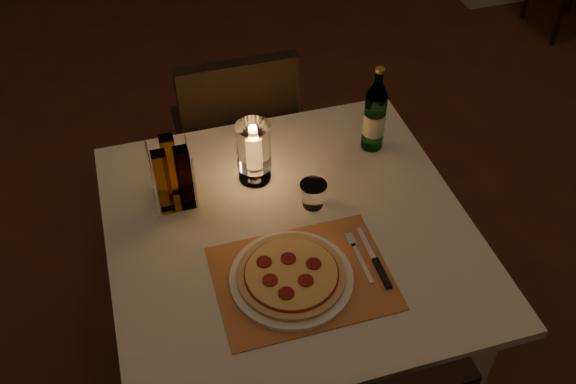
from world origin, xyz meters
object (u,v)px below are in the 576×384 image
object	(u,v)px
tumbler	(313,195)
hurricane_candle	(254,148)
water_bottle	(375,117)
plate	(291,278)
main_table	(290,306)
chair_far	(236,129)
pizza	(291,274)

from	to	relation	value
tumbler	hurricane_candle	distance (m)	0.22
water_bottle	hurricane_candle	size ratio (longest dim) A/B	1.47
tumbler	water_bottle	bearing A→B (deg)	37.34
plate	hurricane_candle	distance (m)	0.42
main_table	plate	bearing A→B (deg)	-105.52
water_bottle	plate	bearing A→B (deg)	-131.74
chair_far	plate	distance (m)	0.92
plate	hurricane_candle	world-z (taller)	hurricane_candle
main_table	hurricane_candle	bearing A→B (deg)	100.52
pizza	tumbler	distance (m)	0.29
pizza	chair_far	bearing A→B (deg)	86.79
plate	tumbler	world-z (taller)	tumbler
chair_far	tumbler	xyz separation A→B (m)	(0.09, -0.65, 0.23)
pizza	tumbler	xyz separation A→B (m)	(0.14, 0.25, 0.01)
main_table	chair_far	size ratio (longest dim) A/B	1.11
chair_far	water_bottle	xyz separation A→B (m)	(0.35, -0.45, 0.31)
chair_far	hurricane_candle	world-z (taller)	hurricane_candle
tumbler	water_bottle	size ratio (longest dim) A/B	0.27
main_table	chair_far	bearing A→B (deg)	90.00
plate	pizza	size ratio (longest dim) A/B	1.14
chair_far	water_bottle	size ratio (longest dim) A/B	3.11
chair_far	pizza	distance (m)	0.92
pizza	hurricane_candle	world-z (taller)	hurricane_candle
tumbler	hurricane_candle	size ratio (longest dim) A/B	0.40
pizza	hurricane_candle	bearing A→B (deg)	88.90
pizza	water_bottle	distance (m)	0.61
tumbler	hurricane_candle	xyz separation A→B (m)	(-0.13, 0.16, 0.08)
main_table	tumbler	xyz separation A→B (m)	(0.09, 0.07, 0.40)
chair_far	tumbler	size ratio (longest dim) A/B	11.50
pizza	water_bottle	xyz separation A→B (m)	(0.40, 0.45, 0.09)
plate	pizza	xyz separation A→B (m)	(-0.00, -0.00, 0.02)
hurricane_candle	water_bottle	bearing A→B (deg)	5.75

